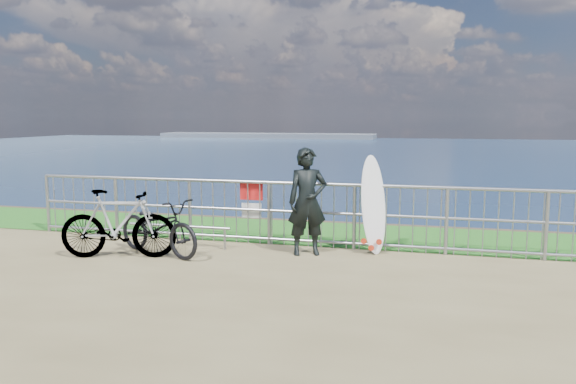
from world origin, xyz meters
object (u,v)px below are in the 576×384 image
(surfboard, at_px, (373,208))
(bicycle_far, at_px, (118,224))
(surfer, at_px, (307,202))
(bicycle_near, at_px, (158,226))

(surfboard, relative_size, bicycle_far, 0.89)
(surfer, relative_size, bicycle_far, 0.95)
(surfer, xyz_separation_m, surfboard, (1.02, 0.38, -0.12))
(surfer, relative_size, bicycle_near, 0.98)
(surfboard, distance_m, bicycle_far, 4.11)
(bicycle_near, bearing_deg, surfer, -53.37)
(surfboard, relative_size, bicycle_near, 0.91)
(bicycle_near, bearing_deg, surfboard, -51.56)
(surfboard, xyz_separation_m, bicycle_far, (-3.88, -1.35, -0.20))
(surfboard, bearing_deg, bicycle_far, -160.88)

